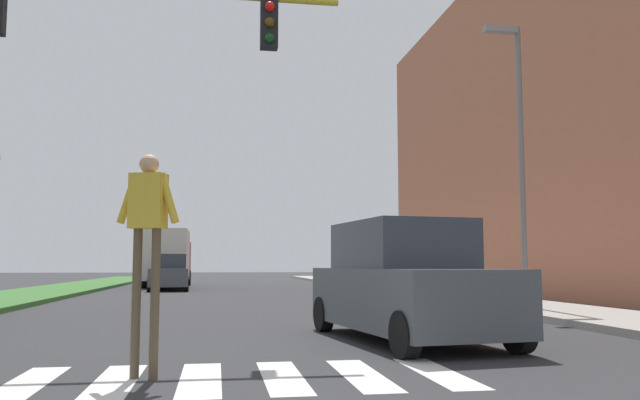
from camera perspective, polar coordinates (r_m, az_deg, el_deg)
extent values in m
plane|color=#2D2D30|center=(30.53, -8.63, -8.00)|extent=(140.00, 140.00, 0.00)
cube|color=silver|center=(7.65, -24.63, -14.61)|extent=(0.45, 2.20, 0.01)
cube|color=silver|center=(7.47, -17.73, -15.08)|extent=(0.45, 2.20, 0.01)
cube|color=silver|center=(7.39, -10.56, -15.35)|extent=(0.45, 2.20, 0.01)
cube|color=silver|center=(7.43, -3.34, -15.39)|extent=(0.45, 2.20, 0.01)
cube|color=silver|center=(7.57, 3.69, -15.20)|extent=(0.45, 2.20, 0.01)
cube|color=silver|center=(7.82, 10.36, -14.82)|extent=(0.45, 2.20, 0.01)
cube|color=#386B2D|center=(29.40, -23.37, -7.55)|extent=(3.61, 64.00, 0.15)
cube|color=#9E9991|center=(29.75, 7.48, -7.94)|extent=(3.00, 64.00, 0.15)
cube|color=black|center=(10.77, -4.54, 15.23)|extent=(0.28, 0.20, 0.80)
sphere|color=red|center=(10.76, -4.48, 16.75)|extent=(0.16, 0.16, 0.16)
sphere|color=#4C380F|center=(10.66, -4.49, 15.46)|extent=(0.16, 0.16, 0.16)
sphere|color=#0F3F19|center=(10.57, -4.50, 14.14)|extent=(0.16, 0.16, 0.16)
cylinder|color=slate|center=(17.87, 17.47, 3.07)|extent=(0.14, 0.14, 7.50)
cube|color=gray|center=(18.55, 15.70, 14.35)|extent=(0.90, 0.24, 0.16)
cylinder|color=brown|center=(7.40, -14.45, -8.86)|extent=(0.13, 0.13, 1.65)
cylinder|color=brown|center=(7.49, -16.00, -8.78)|extent=(0.13, 0.13, 1.65)
cube|color=gold|center=(7.47, -15.00, -0.09)|extent=(0.44, 0.35, 0.62)
cylinder|color=gold|center=(7.37, -13.30, 0.18)|extent=(0.28, 0.17, 0.58)
cylinder|color=gold|center=(7.57, -16.65, 0.11)|extent=(0.28, 0.17, 0.58)
sphere|color=tan|center=(7.52, -14.92, 3.10)|extent=(0.28, 0.28, 0.22)
cube|color=#474C51|center=(10.79, 7.71, -8.60)|extent=(2.50, 4.81, 0.96)
cube|color=#2D333D|center=(11.00, 7.15, -3.99)|extent=(1.99, 2.73, 0.79)
cylinder|color=black|center=(9.63, 17.23, -11.03)|extent=(0.30, 0.66, 0.64)
cylinder|color=black|center=(8.79, 7.57, -11.77)|extent=(0.30, 0.66, 0.64)
cylinder|color=black|center=(12.86, 7.86, -9.83)|extent=(0.30, 0.66, 0.64)
cylinder|color=black|center=(12.24, 0.31, -10.09)|extent=(0.30, 0.66, 0.64)
cube|color=#474C51|center=(31.99, -13.24, -6.67)|extent=(1.98, 4.37, 0.83)
cube|color=#2D333D|center=(31.77, -13.21, -5.31)|extent=(1.66, 2.00, 0.68)
cylinder|color=black|center=(33.72, -14.56, -7.12)|extent=(0.25, 0.65, 0.64)
cylinder|color=black|center=(33.68, -11.78, -7.18)|extent=(0.25, 0.65, 0.64)
cylinder|color=black|center=(30.33, -14.88, -7.29)|extent=(0.25, 0.65, 0.64)
cylinder|color=black|center=(30.29, -11.78, -7.36)|extent=(0.25, 0.65, 0.64)
cube|color=maroon|center=(38.91, -13.15, -5.28)|extent=(2.30, 2.00, 2.20)
cube|color=beige|center=(35.82, -13.48, -4.76)|extent=(2.30, 4.20, 2.70)
cylinder|color=black|center=(39.00, -14.73, -6.71)|extent=(0.30, 0.90, 0.90)
cylinder|color=black|center=(38.86, -11.63, -6.78)|extent=(0.30, 0.90, 0.90)
cylinder|color=black|center=(34.87, -15.40, -6.83)|extent=(0.30, 0.90, 0.90)
cylinder|color=black|center=(34.71, -11.92, -6.92)|extent=(0.30, 0.90, 0.90)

